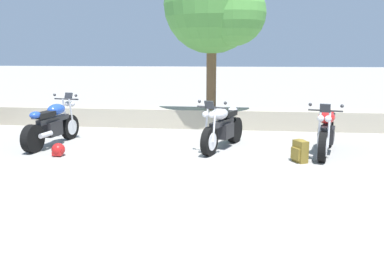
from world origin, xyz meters
TOP-DOWN VIEW (x-y plane):
  - ground_plane at (0.00, 0.00)m, footprint 120.00×120.00m
  - stone_wall at (0.00, 4.80)m, footprint 36.00×0.80m
  - motorcycle_blue_near_left at (-3.40, 2.07)m, footprint 0.68×2.06m
  - motorcycle_silver_centre at (0.58, 2.17)m, footprint 1.00×1.98m
  - motorcycle_red_far_right at (2.81, 1.95)m, footprint 0.88×2.02m
  - rider_backpack at (2.17, 1.22)m, footprint 0.34×0.35m
  - rider_helmet at (-2.84, 1.10)m, footprint 0.28×0.28m
  - leafy_tree_far_left at (0.28, 4.56)m, footprint 2.80×2.67m

SIDE VIEW (x-z plane):
  - ground_plane at x=0.00m, z-range 0.00..0.00m
  - rider_helmet at x=-2.84m, z-range 0.00..0.28m
  - rider_backpack at x=2.17m, z-range 0.01..0.48m
  - stone_wall at x=0.00m, z-range 0.00..0.55m
  - motorcycle_blue_near_left at x=-3.40m, z-range -0.10..1.07m
  - motorcycle_silver_centre at x=0.58m, z-range -0.10..1.07m
  - motorcycle_red_far_right at x=2.81m, z-range -0.10..1.07m
  - leafy_tree_far_left at x=0.28m, z-range 1.27..5.51m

